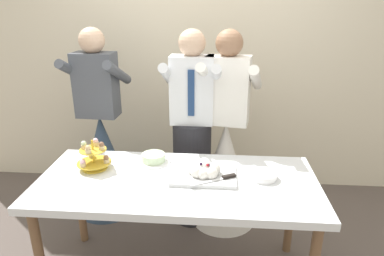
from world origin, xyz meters
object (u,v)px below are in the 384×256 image
object	(u,v)px
dessert_table	(177,189)
person_guest	(103,151)
plate_stack	(263,175)
round_cake	(154,159)
cupcake_stand	(94,157)
person_groom	(192,142)
person_bride	(225,160)
main_cake_tray	(204,171)

from	to	relation	value
dessert_table	person_guest	size ratio (longest dim) A/B	1.08
plate_stack	round_cake	xyz separation A→B (m)	(-0.75, 0.18, 0.01)
cupcake_stand	person_groom	world-z (taller)	person_groom
cupcake_stand	person_bride	world-z (taller)	person_bride
person_groom	person_guest	bearing A→B (deg)	172.99
cupcake_stand	person_groom	xyz separation A→B (m)	(0.62, 0.59, -0.11)
main_cake_tray	person_groom	bearing A→B (deg)	101.02
main_cake_tray	person_guest	size ratio (longest dim) A/B	0.25
round_cake	person_groom	xyz separation A→B (m)	(0.24, 0.46, -0.06)
cupcake_stand	main_cake_tray	xyz separation A→B (m)	(0.75, -0.06, -0.04)
dessert_table	round_cake	size ratio (longest dim) A/B	7.50
cupcake_stand	person_bride	xyz separation A→B (m)	(0.90, 0.59, -0.28)
person_groom	round_cake	bearing A→B (deg)	-117.09
person_bride	dessert_table	bearing A→B (deg)	-114.54
person_bride	person_guest	bearing A→B (deg)	174.96
person_bride	cupcake_stand	bearing A→B (deg)	-146.66
dessert_table	person_groom	distance (m)	0.70
cupcake_stand	plate_stack	world-z (taller)	cupcake_stand
dessert_table	person_groom	xyz separation A→B (m)	(0.04, 0.70, 0.05)
person_groom	plate_stack	bearing A→B (deg)	-51.57
round_cake	person_groom	bearing A→B (deg)	62.91
person_groom	person_bride	xyz separation A→B (m)	(0.28, 0.00, -0.16)
person_bride	person_groom	bearing A→B (deg)	-179.32
person_groom	main_cake_tray	bearing A→B (deg)	-78.98
round_cake	person_groom	size ratio (longest dim) A/B	0.14
person_bride	plate_stack	bearing A→B (deg)	-70.39
cupcake_stand	plate_stack	size ratio (longest dim) A/B	1.29
main_cake_tray	person_bride	distance (m)	0.71
cupcake_stand	main_cake_tray	size ratio (longest dim) A/B	0.55
plate_stack	dessert_table	bearing A→B (deg)	-174.27
dessert_table	main_cake_tray	distance (m)	0.21
cupcake_stand	round_cake	world-z (taller)	cupcake_stand
dessert_table	cupcake_stand	size ratio (longest dim) A/B	7.83
main_cake_tray	person_guest	bearing A→B (deg)	141.43
dessert_table	person_groom	bearing A→B (deg)	86.69
person_guest	main_cake_tray	bearing A→B (deg)	-38.57
plate_stack	person_guest	xyz separation A→B (m)	(-1.32, 0.75, -0.21)
round_cake	dessert_table	bearing A→B (deg)	-50.14
person_bride	person_guest	size ratio (longest dim) A/B	1.00
dessert_table	person_groom	world-z (taller)	person_groom
plate_stack	person_bride	distance (m)	0.72
main_cake_tray	plate_stack	distance (m)	0.39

